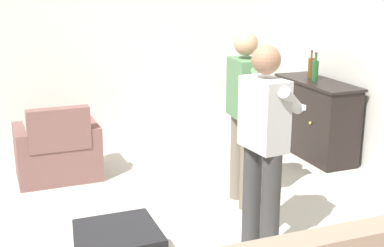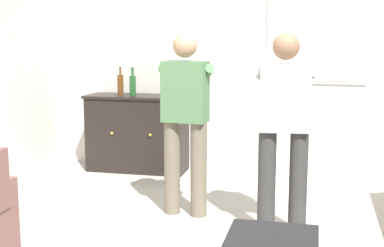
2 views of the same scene
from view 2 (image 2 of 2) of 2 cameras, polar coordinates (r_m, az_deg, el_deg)
name	(u,v)px [view 2 (image 2 of 2)]	position (r m, az deg, el deg)	size (l,w,h in m)	color
wall_back_with_window	(255,56)	(6.55, 6.78, 7.11)	(5.20, 0.15, 2.80)	beige
sideboard_cabinet	(137,133)	(6.61, -5.85, -1.02)	(1.25, 0.49, 0.94)	black
bottle_wine_green	(133,85)	(6.53, -6.35, 4.13)	(0.08, 0.08, 0.34)	#1E4C23
bottle_liquor_amber	(120,84)	(6.65, -7.64, 4.18)	(0.07, 0.07, 0.34)	#593314
person_standing_left	(186,115)	(4.88, -0.69, 0.89)	(0.56, 0.49, 1.68)	#6B6051
person_standing_right	(284,124)	(4.46, 9.77, -0.05)	(0.55, 0.49, 1.68)	#383838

